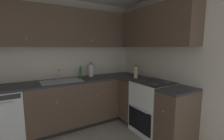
{
  "coord_description": "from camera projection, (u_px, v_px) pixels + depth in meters",
  "views": [
    {
      "loc": [
        -0.44,
        -1.52,
        1.51
      ],
      "look_at": [
        0.96,
        0.82,
        1.12
      ],
      "focal_mm": 25.42,
      "sensor_mm": 36.0,
      "label": 1
    }
  ],
  "objects": [
    {
      "name": "wall_back",
      "position": [
        44.0,
        63.0,
        2.98
      ],
      "size": [
        3.83,
        0.05,
        2.42
      ],
      "primitive_type": "cube",
      "color": "beige",
      "rests_on": "ground_plane"
    },
    {
      "name": "wall_right",
      "position": [
        188.0,
        66.0,
        2.51
      ],
      "size": [
        0.05,
        3.43,
        2.42
      ],
      "primitive_type": "cube",
      "color": "beige",
      "rests_on": "ground_plane"
    },
    {
      "name": "dishwasher",
      "position": [
        2.0,
        117.0,
        2.46
      ],
      "size": [
        0.6,
        0.63,
        0.87
      ],
      "color": "white",
      "rests_on": "ground_plane"
    },
    {
      "name": "lower_cabinets_back",
      "position": [
        73.0,
        104.0,
        3.04
      ],
      "size": [
        1.66,
        0.62,
        0.87
      ],
      "color": "brown",
      "rests_on": "ground_plane"
    },
    {
      "name": "countertop_back",
      "position": [
        73.0,
        81.0,
        2.97
      ],
      "size": [
        2.87,
        0.6,
        0.03
      ],
      "primitive_type": "cube",
      "color": "#2D2D33",
      "rests_on": "lower_cabinets_back"
    },
    {
      "name": "lower_cabinets_right",
      "position": [
        154.0,
        109.0,
        2.78
      ],
      "size": [
        0.62,
        1.33,
        0.87
      ],
      "color": "brown",
      "rests_on": "ground_plane"
    },
    {
      "name": "countertop_right",
      "position": [
        155.0,
        84.0,
        2.72
      ],
      "size": [
        0.6,
        1.33,
        0.03
      ],
      "color": "#2D2D33",
      "rests_on": "lower_cabinets_right"
    },
    {
      "name": "oven_range",
      "position": [
        153.0,
        107.0,
        2.82
      ],
      "size": [
        0.68,
        0.62,
        1.05
      ],
      "color": "white",
      "rests_on": "ground_plane"
    },
    {
      "name": "upper_cabinets_back",
      "position": [
        60.0,
        27.0,
        2.87
      ],
      "size": [
        2.55,
        0.34,
        0.69
      ],
      "color": "brown"
    },
    {
      "name": "upper_cabinets_right",
      "position": [
        149.0,
        28.0,
        2.94
      ],
      "size": [
        0.32,
        1.88,
        0.69
      ],
      "color": "brown"
    },
    {
      "name": "sink",
      "position": [
        62.0,
        84.0,
        2.85
      ],
      "size": [
        0.7,
        0.4,
        0.1
      ],
      "color": "#B7B7BC",
      "rests_on": "countertop_back"
    },
    {
      "name": "faucet",
      "position": [
        59.0,
        73.0,
        3.0
      ],
      "size": [
        0.07,
        0.16,
        0.2
      ],
      "color": "silver",
      "rests_on": "countertop_back"
    },
    {
      "name": "soap_bottle",
      "position": [
        81.0,
        72.0,
        3.23
      ],
      "size": [
        0.05,
        0.05,
        0.23
      ],
      "color": "#338C4C",
      "rests_on": "countertop_back"
    },
    {
      "name": "paper_towel_roll",
      "position": [
        91.0,
        71.0,
        3.32
      ],
      "size": [
        0.11,
        0.11,
        0.3
      ],
      "color": "white",
      "rests_on": "countertop_back"
    },
    {
      "name": "oil_bottle",
      "position": [
        136.0,
        72.0,
        3.14
      ],
      "size": [
        0.08,
        0.08,
        0.26
      ],
      "color": "beige",
      "rests_on": "countertop_right"
    }
  ]
}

